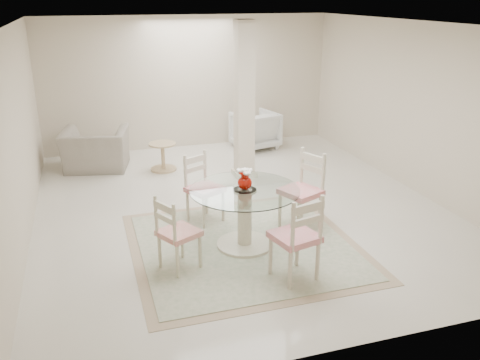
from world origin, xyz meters
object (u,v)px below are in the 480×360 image
object	(u,v)px
red_vase	(245,179)
dining_table	(245,218)
armchair_white	(255,130)
dining_chair_east	(305,185)
column	(244,102)
dining_chair_west	(174,229)
dining_chair_north	(202,183)
recliner_taupe	(96,150)
side_table	(163,158)
dining_chair_south	(299,232)

from	to	relation	value
red_vase	dining_table	bearing A→B (deg)	161.57
armchair_white	dining_chair_east	bearing A→B (deg)	67.30
column	dining_chair_west	world-z (taller)	column
dining_chair_east	armchair_white	bearing A→B (deg)	147.10
column	dining_chair_west	distance (m)	3.52
armchair_white	column	bearing A→B (deg)	51.08
dining_chair_north	dining_chair_west	world-z (taller)	dining_chair_north
dining_table	recliner_taupe	bearing A→B (deg)	114.07
dining_chair_east	dining_chair_west	xyz separation A→B (m)	(-1.93, -0.66, -0.09)
column	dining_chair_north	world-z (taller)	column
dining_table	red_vase	distance (m)	0.53
dining_table	dining_chair_west	world-z (taller)	dining_chair_west
dining_chair_north	dining_chair_west	bearing A→B (deg)	-143.03
side_table	column	bearing A→B (deg)	-29.23
armchair_white	side_table	size ratio (longest dim) A/B	1.65
dining_chair_north	side_table	world-z (taller)	dining_chair_north
column	recliner_taupe	distance (m)	2.94
dining_chair_west	red_vase	bearing A→B (deg)	-98.53
dining_chair_south	dining_chair_north	bearing A→B (deg)	-84.98
dining_chair_east	recliner_taupe	world-z (taller)	dining_chair_east
armchair_white	dining_chair_south	bearing A→B (deg)	62.54
recliner_taupe	dining_chair_south	bearing A→B (deg)	125.34
column	red_vase	size ratio (longest dim) A/B	9.83
dining_chair_east	side_table	world-z (taller)	dining_chair_east
dining_chair_north	dining_chair_west	distance (m)	1.44
dining_chair_south	side_table	size ratio (longest dim) A/B	2.25
red_vase	dining_chair_north	distance (m)	1.08
column	dining_table	bearing A→B (deg)	-107.55
dining_chair_east	dining_table	bearing A→B (deg)	-95.13
column	red_vase	world-z (taller)	column
red_vase	dining_chair_east	distance (m)	1.07
column	dining_table	distance (m)	2.89
dining_chair_north	side_table	bearing A→B (deg)	67.14
side_table	dining_chair_east	bearing A→B (deg)	-63.79
recliner_taupe	dining_chair_east	bearing A→B (deg)	140.13
column	dining_chair_east	xyz separation A→B (m)	(0.15, -2.27, -0.72)
column	dining_chair_west	xyz separation A→B (m)	(-1.78, -2.93, -0.81)
dining_chair_west	recliner_taupe	world-z (taller)	dining_chair_west
dining_chair_east	dining_chair_south	xyz separation A→B (m)	(-0.65, -1.31, -0.02)
column	side_table	world-z (taller)	column
dining_chair_south	recliner_taupe	distance (m)	5.16
red_vase	recliner_taupe	bearing A→B (deg)	114.08
red_vase	recliner_taupe	xyz separation A→B (m)	(-1.69, 3.78, -0.56)
dining_chair_north	dining_table	bearing A→B (deg)	-98.14
red_vase	dining_chair_west	bearing A→B (deg)	-161.01
dining_table	dining_chair_north	bearing A→B (deg)	109.03
dining_chair_west	side_table	world-z (taller)	dining_chair_west
dining_chair_east	dining_chair_north	bearing A→B (deg)	-139.84
dining_table	dining_chair_west	bearing A→B (deg)	-160.98
red_vase	armchair_white	size ratio (longest dim) A/B	0.32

